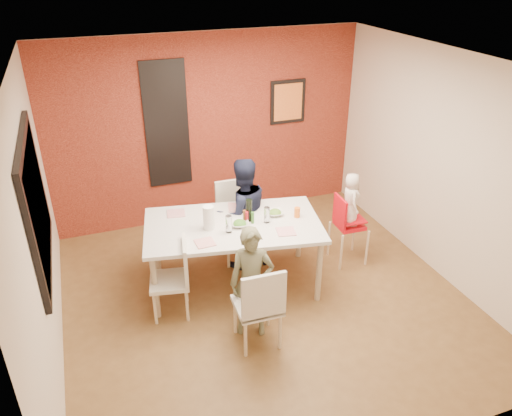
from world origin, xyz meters
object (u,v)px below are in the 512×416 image
object	(u,v)px
chair_far	(236,215)
child_far	(242,214)
wine_bottle	(249,210)
chair_left	(176,274)
toddler	(351,199)
child_near	(252,283)
chair_near	(260,304)
paper_towel_roll	(209,218)
high_chair	(347,223)
dining_table	(233,229)

from	to	relation	value
chair_far	child_far	world-z (taller)	child_far
child_far	wine_bottle	world-z (taller)	child_far
chair_left	wine_bottle	xyz separation A→B (m)	(0.95, 0.30, 0.47)
chair_left	toddler	size ratio (longest dim) A/B	1.32
child_near	toddler	distance (m)	1.85
toddler	wine_bottle	distance (m)	1.33
chair_near	toddler	xyz separation A→B (m)	(1.62, 1.10, 0.36)
chair_far	paper_towel_roll	distance (m)	0.93
chair_near	chair_far	xyz separation A→B (m)	(0.33, 1.75, 0.04)
high_chair	child_far	size ratio (longest dim) A/B	0.64
chair_left	wine_bottle	size ratio (longest dim) A/B	3.37
chair_left	toddler	xyz separation A→B (m)	(2.28, 0.28, 0.39)
dining_table	chair_near	size ratio (longest dim) A/B	2.27
dining_table	child_near	size ratio (longest dim) A/B	1.75
dining_table	wine_bottle	xyz separation A→B (m)	(0.20, 0.01, 0.21)
child_far	toddler	bearing A→B (deg)	157.85
dining_table	child_far	bearing A→B (deg)	57.89
paper_towel_roll	child_near	bearing A→B (deg)	-76.70
high_chair	child_near	distance (m)	1.81
wine_bottle	paper_towel_roll	distance (m)	0.49
chair_far	high_chair	bearing A→B (deg)	-25.30
chair_left	wine_bottle	world-z (taller)	wine_bottle
dining_table	child_far	distance (m)	0.46
wine_bottle	chair_left	bearing A→B (deg)	-162.46
child_far	dining_table	bearing A→B (deg)	52.91
toddler	paper_towel_roll	world-z (taller)	toddler
toddler	paper_towel_roll	distance (m)	1.82
chair_left	paper_towel_roll	bearing A→B (deg)	132.52
toddler	child_near	bearing A→B (deg)	129.76
toddler	dining_table	bearing A→B (deg)	101.28
dining_table	chair_left	world-z (taller)	chair_left
chair_left	paper_towel_roll	size ratio (longest dim) A/B	3.22
wine_bottle	child_near	bearing A→B (deg)	-107.84
high_chair	child_near	bearing A→B (deg)	120.84
chair_near	chair_left	distance (m)	1.06
child_far	high_chair	bearing A→B (deg)	157.62
child_far	paper_towel_roll	bearing A→B (deg)	31.94
child_near	chair_near	bearing A→B (deg)	-69.77
dining_table	chair_far	world-z (taller)	chair_far
child_near	paper_towel_roll	bearing A→B (deg)	124.21
chair_far	child_near	size ratio (longest dim) A/B	0.82
dining_table	chair_near	bearing A→B (deg)	-94.47
chair_far	high_chair	xyz separation A→B (m)	(1.26, -0.65, -0.01)
chair_left	dining_table	bearing A→B (deg)	122.63
high_chair	child_near	xyz separation A→B (m)	(-1.59, -0.86, 0.06)
chair_left	toddler	bearing A→B (deg)	108.37
chair_left	child_near	distance (m)	0.89
chair_left	child_near	bearing A→B (deg)	60.29
dining_table	child_far	xyz separation A→B (m)	(0.24, 0.39, -0.04)
chair_far	toddler	distance (m)	1.47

